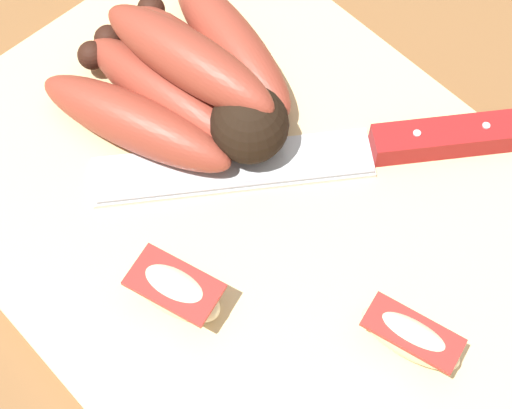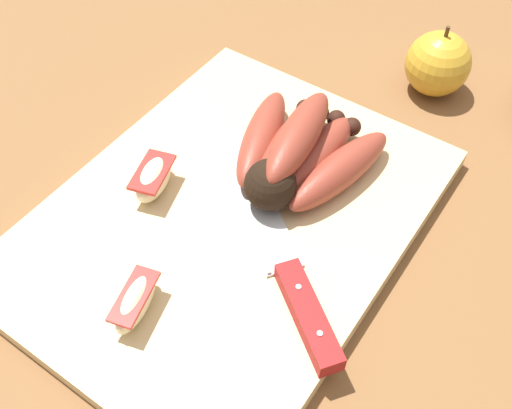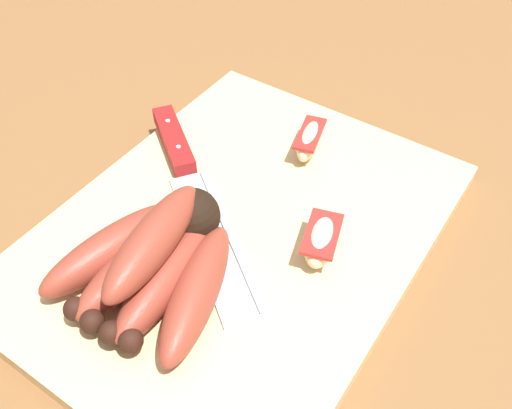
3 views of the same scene
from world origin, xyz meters
TOP-DOWN VIEW (x-y plane):
  - ground_plane at (0.00, 0.00)m, footprint 6.00×6.00m
  - cutting_board at (-0.01, -0.00)m, footprint 0.41×0.31m
  - banana_bunch at (0.07, -0.02)m, footprint 0.16×0.16m
  - chefs_knife at (-0.04, -0.08)m, footprint 0.19×0.24m
  - apple_wedge_near at (-0.03, 0.08)m, footprint 0.06×0.04m
  - apple_wedge_middle at (-0.14, -0.00)m, footprint 0.06×0.04m
  - whole_apple at (0.29, -0.08)m, footprint 0.07×0.07m

SIDE VIEW (x-z plane):
  - ground_plane at x=0.00m, z-range 0.00..0.00m
  - cutting_board at x=-0.01m, z-range 0.00..0.02m
  - chefs_knife at x=-0.04m, z-range 0.02..0.04m
  - apple_wedge_middle at x=-0.14m, z-range 0.02..0.05m
  - apple_wedge_near at x=-0.03m, z-range 0.02..0.05m
  - whole_apple at x=0.29m, z-range -0.01..0.08m
  - banana_bunch at x=0.07m, z-range 0.01..0.08m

